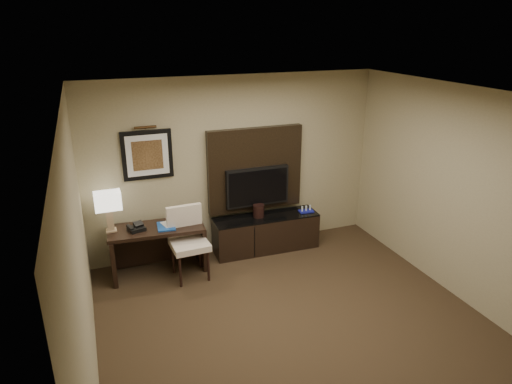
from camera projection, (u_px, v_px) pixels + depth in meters
name	position (u px, v px, depth m)	size (l,w,h in m)	color
floor	(306.00, 338.00, 5.22)	(4.50, 5.00, 0.01)	#332417
ceiling	(317.00, 101.00, 4.27)	(4.50, 5.00, 0.01)	silver
wall_back	(235.00, 165.00, 6.93)	(4.50, 0.01, 2.70)	tan
wall_left	(81.00, 270.00, 4.00)	(0.01, 5.00, 2.70)	tan
wall_right	(478.00, 203.00, 5.49)	(0.01, 5.00, 2.70)	tan
desk	(158.00, 249.00, 6.50)	(1.32, 0.56, 0.70)	black
credenza	(266.00, 233.00, 7.17)	(1.64, 0.46, 0.57)	black
tv_wall_panel	(255.00, 169.00, 7.01)	(1.50, 0.12, 1.30)	black
tv	(257.00, 187.00, 7.01)	(1.00, 0.08, 0.60)	black
artwork	(147.00, 155.00, 6.38)	(0.70, 0.04, 0.70)	black
picture_light	(145.00, 127.00, 6.21)	(0.04, 0.04, 0.30)	#3D2713
desk_chair	(190.00, 244.00, 6.30)	(0.50, 0.57, 1.04)	beige
table_lamp	(109.00, 213.00, 6.17)	(0.32, 0.18, 0.53)	tan
desk_phone	(136.00, 227.00, 6.26)	(0.21, 0.19, 0.10)	black
blue_folder	(166.00, 226.00, 6.38)	(0.24, 0.32, 0.02)	#174596
book	(162.00, 219.00, 6.35)	(0.17, 0.02, 0.24)	#AEA888
water_bottle	(185.00, 215.00, 6.54)	(0.06, 0.06, 0.19)	silver
ice_bucket	(259.00, 211.00, 7.03)	(0.18, 0.18, 0.20)	black
minibar_tray	(306.00, 209.00, 7.23)	(0.23, 0.14, 0.08)	#161B94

